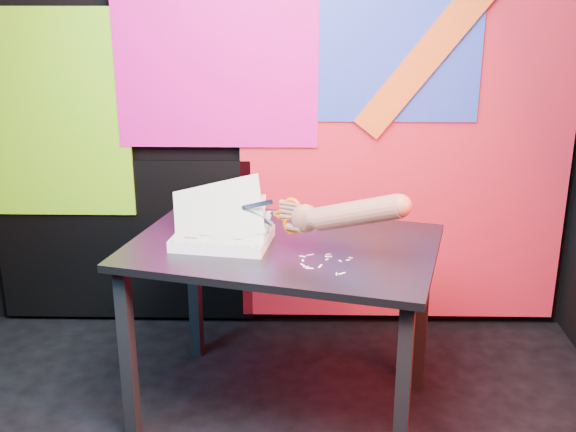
{
  "coord_description": "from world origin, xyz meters",
  "views": [
    {
      "loc": [
        0.16,
        -1.93,
        1.77
      ],
      "look_at": [
        0.1,
        0.66,
        0.87
      ],
      "focal_mm": 45.0,
      "sensor_mm": 36.0,
      "label": 1
    }
  ],
  "objects": [
    {
      "name": "scissors",
      "position": [
        0.1,
        0.61,
        0.89
      ],
      "size": [
        0.23,
        0.12,
        0.14
      ],
      "rotation": [
        0.0,
        0.0,
        -0.45
      ],
      "color": "#A2A6C9",
      "rests_on": "printout_stack"
    },
    {
      "name": "work_table",
      "position": [
        0.08,
        0.68,
        0.66
      ],
      "size": [
        1.33,
        1.05,
        0.75
      ],
      "rotation": [
        0.0,
        0.0,
        -0.25
      ],
      "color": "black",
      "rests_on": "ground"
    },
    {
      "name": "hand_forearm",
      "position": [
        0.32,
        0.5,
        0.94
      ],
      "size": [
        0.46,
        0.25,
        0.2
      ],
      "rotation": [
        0.0,
        0.0,
        -0.45
      ],
      "color": "brown",
      "rests_on": "work_table"
    },
    {
      "name": "backdrop",
      "position": [
        0.06,
        1.46,
        0.96
      ],
      "size": [
        2.88,
        0.05,
        2.08
      ],
      "color": "red",
      "rests_on": "ground"
    },
    {
      "name": "printout_stack",
      "position": [
        -0.15,
        0.68,
        0.78
      ],
      "size": [
        0.41,
        0.32,
        0.28
      ],
      "rotation": [
        0.0,
        0.0,
        -0.16
      ],
      "color": "white",
      "rests_on": "work_table"
    },
    {
      "name": "room",
      "position": [
        0.0,
        0.0,
        1.35
      ],
      "size": [
        3.01,
        3.01,
        2.71
      ],
      "color": "black",
      "rests_on": "ground"
    },
    {
      "name": "paper_clippings",
      "position": [
        0.23,
        0.49,
        0.75
      ],
      "size": [
        0.2,
        0.2,
        0.0
      ],
      "color": "white",
      "rests_on": "work_table"
    }
  ]
}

